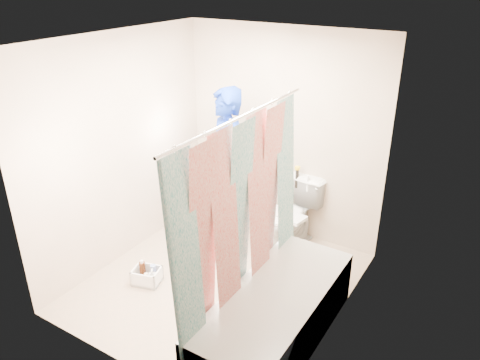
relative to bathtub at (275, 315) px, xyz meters
The scene contains 14 objects.
floor 0.99m from the bathtub, 153.43° to the left, with size 2.60×2.60×0.00m, color gray.
ceiling 2.33m from the bathtub, 153.43° to the left, with size 2.40×2.60×0.02m, color white.
wall_back 2.14m from the bathtub, 116.23° to the left, with size 2.40×0.02×2.40m, color #C2AB95.
wall_front 1.54m from the bathtub, 134.17° to the right, with size 2.40×0.02×2.40m, color #C2AB95.
wall_left 2.29m from the bathtub, 168.29° to the left, with size 0.02×2.60×2.40m, color #C2AB95.
wall_right 1.08m from the bathtub, 50.53° to the left, with size 0.02×2.60×2.40m, color #C2AB95.
bathtub is the anchor object (origin of this frame).
curtain_rod 1.71m from the bathtub, behind, with size 0.02×0.02×1.90m, color silver.
shower_curtain 0.82m from the bathtub, behind, with size 0.06×1.75×1.80m, color silver.
toilet 1.52m from the bathtub, 111.37° to the left, with size 0.44×0.77×0.79m, color white.
tank_lid 1.42m from the bathtub, 114.02° to the left, with size 0.48×0.21×0.04m, color silver.
tank_internals 1.80m from the bathtub, 109.06° to the left, with size 0.19×0.07×0.26m.
plumber 1.87m from the bathtub, 136.70° to the left, with size 0.66×0.43×1.80m, color #1035A8.
cleaning_caddy 1.48m from the bathtub, behind, with size 0.32×0.28×0.21m.
Camera 1 is at (2.22, -3.21, 2.95)m, focal length 35.00 mm.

